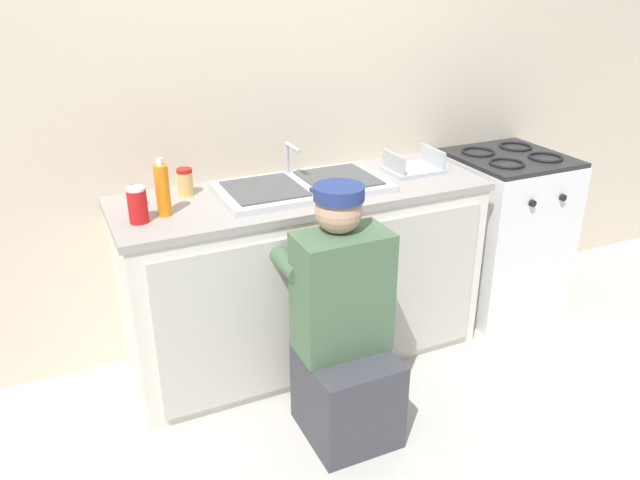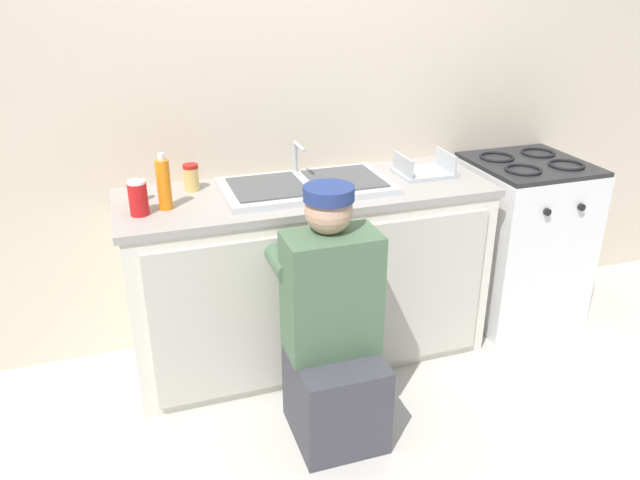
% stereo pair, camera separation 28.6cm
% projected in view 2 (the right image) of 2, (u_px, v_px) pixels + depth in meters
% --- Properties ---
extents(ground_plane, '(12.00, 12.00, 0.00)m').
position_uv_depth(ground_plane, '(326.00, 381.00, 3.07)').
color(ground_plane, beige).
extents(back_wall, '(6.00, 0.10, 2.50)m').
position_uv_depth(back_wall, '(285.00, 101.00, 3.12)').
color(back_wall, beige).
rests_on(back_wall, ground_plane).
extents(counter_cabinet, '(1.74, 0.62, 0.87)m').
position_uv_depth(counter_cabinet, '(308.00, 277.00, 3.14)').
color(counter_cabinet, silver).
rests_on(counter_cabinet, ground_plane).
extents(countertop, '(1.78, 0.62, 0.03)m').
position_uv_depth(countertop, '(307.00, 193.00, 2.97)').
color(countertop, '#9E9993').
rests_on(countertop, counter_cabinet).
extents(sink_double_basin, '(0.80, 0.44, 0.19)m').
position_uv_depth(sink_double_basin, '(306.00, 185.00, 2.95)').
color(sink_double_basin, silver).
rests_on(sink_double_basin, countertop).
extents(stove_range, '(0.59, 0.62, 0.93)m').
position_uv_depth(stove_range, '(520.00, 240.00, 3.50)').
color(stove_range, white).
rests_on(stove_range, ground_plane).
extents(plumber_person, '(0.42, 0.61, 1.10)m').
position_uv_depth(plumber_person, '(333.00, 338.00, 2.58)').
color(plumber_person, '#3F3F47').
rests_on(plumber_person, ground_plane).
extents(condiment_jar, '(0.07, 0.07, 0.13)m').
position_uv_depth(condiment_jar, '(191.00, 177.00, 2.92)').
color(condiment_jar, '#DBB760').
rests_on(condiment_jar, countertop).
extents(soap_bottle_orange, '(0.06, 0.06, 0.25)m').
position_uv_depth(soap_bottle_orange, '(164.00, 184.00, 2.68)').
color(soap_bottle_orange, orange).
rests_on(soap_bottle_orange, countertop).
extents(spice_bottle_red, '(0.04, 0.04, 0.10)m').
position_uv_depth(spice_bottle_red, '(140.00, 190.00, 2.79)').
color(spice_bottle_red, red).
rests_on(spice_bottle_red, countertop).
extents(dish_rack_tray, '(0.28, 0.22, 0.11)m').
position_uv_depth(dish_rack_tray, '(424.00, 170.00, 3.15)').
color(dish_rack_tray, '#B2B7BC').
rests_on(dish_rack_tray, countertop).
extents(soda_cup_red, '(0.08, 0.08, 0.15)m').
position_uv_depth(soda_cup_red, '(138.00, 198.00, 2.63)').
color(soda_cup_red, red).
rests_on(soda_cup_red, countertop).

